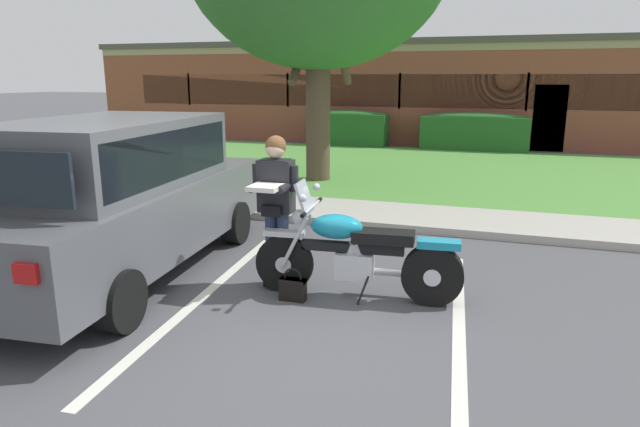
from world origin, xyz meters
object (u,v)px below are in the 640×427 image
Objects in this scene: handbag at (293,287)px; brick_building at (422,90)px; rider_person at (276,199)px; hedge_left at (349,127)px; motorcycle at (364,254)px; hedge_center_left at (474,131)px; parked_suv_adjacent at (115,196)px.

handbag is 0.01× the size of brick_building.
rider_person is 0.65× the size of hedge_left.
brick_building reaches higher than motorcycle.
rider_person is 0.99m from handbag.
parked_suv_adjacent is at bearing -104.54° from hedge_center_left.
hedge_left is at bearing 93.32° from parked_suv_adjacent.
hedge_center_left is (4.16, 0.00, -0.00)m from hedge_left.
hedge_left is (-0.76, 13.10, -0.30)m from parked_suv_adjacent.
rider_person is 1.96m from parked_suv_adjacent.
handbag is at bearing -85.67° from brick_building.
motorcycle is 0.45× the size of parked_suv_adjacent.
parked_suv_adjacent reaches higher than handbag.
motorcycle is at bearing 23.48° from handbag.
hedge_left is 4.16m from hedge_center_left.
hedge_left is at bearing 102.94° from handbag.
handbag is at bearing -47.70° from rider_person.
parked_suv_adjacent is 1.50× the size of hedge_center_left.
brick_building is at bearing 96.49° from motorcycle.
parked_suv_adjacent reaches higher than motorcycle.
motorcycle is 1.32× the size of rider_person.
rider_person is (-1.03, 0.06, 0.52)m from motorcycle.
brick_building is (-2.57, 5.99, 1.15)m from hedge_center_left.
parked_suv_adjacent is at bearing -176.80° from motorcycle.
hedge_left is at bearing 106.12° from motorcycle.
parked_suv_adjacent reaches higher than rider_person.
rider_person is at bearing -86.60° from brick_building.
brick_building is (1.59, 5.99, 1.15)m from hedge_left.
motorcycle reaches higher than handbag.
hedge_left is (-3.74, 12.94, 0.16)m from motorcycle.
hedge_left and hedge_center_left have the same top height.
motorcycle is 1.16m from rider_person.
motorcycle is 13.47m from hedge_left.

